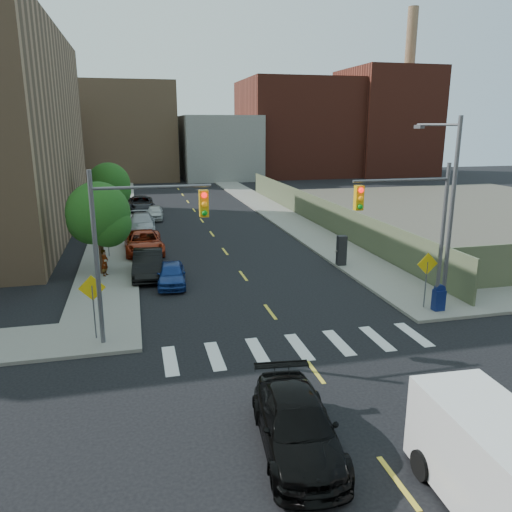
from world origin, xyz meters
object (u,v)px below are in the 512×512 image
parked_car_black (148,264)px  pedestrian_west (105,263)px  parked_car_white (155,212)px  pedestrian_east (340,252)px  parked_car_red (144,242)px  mailbox (439,298)px  payphone (341,250)px  parked_car_silver (142,223)px  parked_car_grey (141,204)px  parked_car_maroon (139,203)px  black_sedan (297,425)px  cargo_van (501,470)px  parked_car_blue (172,274)px

parked_car_black → pedestrian_west: bearing=176.9°
parked_car_white → pedestrian_east: (10.50, -19.10, 0.31)m
parked_car_red → mailbox: bearing=-50.4°
parked_car_black → mailbox: bearing=-31.7°
parked_car_black → parked_car_white: size_ratio=1.22×
payphone → pedestrian_west: (-14.14, 1.11, -0.15)m
parked_car_white → parked_car_red: bearing=-91.4°
parked_car_silver → parked_car_grey: (0.16, 10.69, 0.00)m
parked_car_black → pedestrian_east: (11.70, -0.69, 0.19)m
parked_car_red → parked_car_white: (1.30, 12.78, -0.10)m
payphone → pedestrian_east: 0.17m
parked_car_black → parked_car_maroon: (-0.10, 24.80, -0.13)m
black_sedan → payphone: 18.49m
parked_car_maroon → pedestrian_west: size_ratio=2.52×
pedestrian_east → pedestrian_west: bearing=-22.4°
cargo_van → parked_car_grey: bearing=101.4°
payphone → pedestrian_west: bearing=177.6°
cargo_van → pedestrian_west: 23.04m
parked_car_black → parked_car_grey: parked_car_black is taller
parked_car_red → pedestrian_east: (11.80, -6.32, 0.21)m
parked_car_blue → cargo_van: bearing=-68.4°
parked_car_white → cargo_van: (5.75, -39.17, 0.59)m
parked_car_red → pedestrian_east: size_ratio=3.35×
cargo_van → pedestrian_east: size_ratio=3.23×
parked_car_blue → payphone: size_ratio=2.03×
parked_car_red → parked_car_maroon: parked_car_red is taller
mailbox → parked_car_maroon: bearing=111.3°
mailbox → parked_car_black: bearing=144.9°
parked_car_red → parked_car_blue: bearing=-82.3°
parked_car_white → parked_car_maroon: parked_car_white is taller
parked_car_black → mailbox: (13.03, -9.21, -0.01)m
parked_car_silver → payphone: bearing=-47.1°
parked_car_silver → cargo_van: size_ratio=1.00×
parked_car_silver → parked_car_maroon: 12.12m
parked_car_grey → black_sedan: size_ratio=1.11×
black_sedan → pedestrian_east: pedestrian_east is taller
mailbox → pedestrian_east: pedestrian_east is taller
parked_car_blue → parked_car_white: 20.40m
parked_car_red → payphone: (11.82, -6.45, 0.31)m
parked_car_red → parked_car_grey: (0.16, 17.75, 0.01)m
parked_car_maroon → black_sedan: 42.26m
cargo_van → pedestrian_west: cargo_van is taller
parked_car_white → pedestrian_east: size_ratio=2.36×
parked_car_blue → parked_car_maroon: (-1.29, 26.78, 0.00)m
parked_car_red → parked_car_maroon: (0.00, 19.17, -0.12)m
parked_car_silver → parked_car_grey: size_ratio=0.96×
parked_car_maroon → payphone: payphone is taller
parked_car_maroon → parked_car_grey: bearing=-79.1°
pedestrian_west → pedestrian_east: bearing=-73.6°
parked_car_white → pedestrian_west: pedestrian_west is taller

